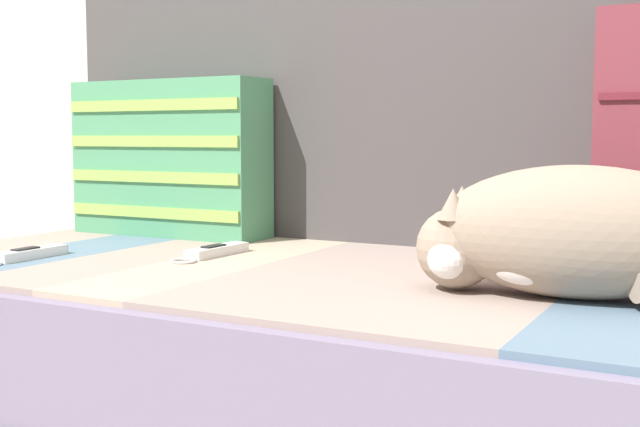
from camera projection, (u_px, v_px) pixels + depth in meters
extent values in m
cube|color=slate|center=(362.00, 332.00, 1.38)|extent=(1.82, 0.86, 0.20)
cube|color=gray|center=(29.00, 244.00, 1.73)|extent=(0.18, 0.77, 0.01)
cube|color=slate|center=(89.00, 249.00, 1.65)|extent=(0.18, 0.77, 0.01)
cube|color=gray|center=(156.00, 255.00, 1.56)|extent=(0.18, 0.77, 0.01)
cube|color=tan|center=(230.00, 262.00, 1.48)|extent=(0.18, 0.77, 0.01)
cube|color=gray|center=(313.00, 269.00, 1.40)|extent=(0.18, 0.77, 0.01)
cube|color=gray|center=(406.00, 278.00, 1.32)|extent=(0.18, 0.77, 0.01)
cube|color=gray|center=(512.00, 287.00, 1.23)|extent=(0.18, 0.77, 0.01)
cube|color=slate|center=(633.00, 298.00, 1.15)|extent=(0.18, 0.77, 0.01)
cube|color=#474242|center=(439.00, 106.00, 1.67)|extent=(1.82, 0.14, 0.58)
cube|color=#4C9366|center=(170.00, 158.00, 1.83)|extent=(0.48, 0.13, 0.35)
cube|color=#93B751|center=(152.00, 212.00, 1.78)|extent=(0.47, 0.01, 0.02)
cube|color=#93B751|center=(151.00, 177.00, 1.77)|extent=(0.47, 0.01, 0.02)
cube|color=#93B751|center=(150.00, 141.00, 1.77)|extent=(0.47, 0.01, 0.02)
cube|color=#93B751|center=(150.00, 105.00, 1.76)|extent=(0.47, 0.01, 0.02)
ellipsoid|color=gray|center=(577.00, 232.00, 1.12)|extent=(0.42, 0.24, 0.19)
sphere|color=gray|center=(457.00, 248.00, 1.18)|extent=(0.12, 0.12, 0.12)
sphere|color=white|center=(449.00, 257.00, 1.15)|extent=(0.07, 0.07, 0.07)
ellipsoid|color=white|center=(524.00, 255.00, 1.09)|extent=(0.12, 0.05, 0.08)
cone|color=gray|center=(453.00, 204.00, 1.14)|extent=(0.05, 0.05, 0.04)
cone|color=gray|center=(462.00, 201.00, 1.20)|extent=(0.05, 0.05, 0.04)
cube|color=white|center=(31.00, 253.00, 1.49)|extent=(0.04, 0.15, 0.02)
cube|color=black|center=(26.00, 249.00, 1.48)|extent=(0.02, 0.05, 0.00)
cube|color=black|center=(59.00, 249.00, 1.55)|extent=(0.03, 0.01, 0.02)
cube|color=white|center=(217.00, 251.00, 1.53)|extent=(0.04, 0.15, 0.02)
cube|color=black|center=(214.00, 246.00, 1.51)|extent=(0.02, 0.05, 0.00)
cube|color=black|center=(240.00, 246.00, 1.59)|extent=(0.03, 0.01, 0.02)
torus|color=silver|center=(183.00, 261.00, 1.44)|extent=(0.05, 0.05, 0.01)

